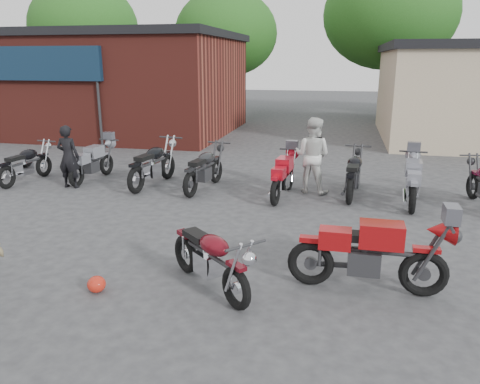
% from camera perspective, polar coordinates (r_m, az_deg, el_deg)
% --- Properties ---
extents(ground, '(90.00, 90.00, 0.00)m').
position_cam_1_polar(ground, '(6.69, -5.72, -12.17)').
color(ground, '#363538').
extents(brick_building, '(12.00, 8.00, 4.00)m').
position_cam_1_polar(brick_building, '(22.46, -17.03, 12.28)').
color(brick_building, maroon).
rests_on(brick_building, ground).
extents(tree_0, '(6.56, 6.56, 8.20)m').
position_cam_1_polar(tree_0, '(31.87, -18.32, 16.82)').
color(tree_0, '#1B4E14').
rests_on(tree_0, ground).
extents(tree_1, '(5.92, 5.92, 7.40)m').
position_cam_1_polar(tree_1, '(28.46, -1.68, 16.97)').
color(tree_1, '#1B4E14').
rests_on(tree_1, ground).
extents(tree_2, '(7.04, 7.04, 8.80)m').
position_cam_1_polar(tree_2, '(27.71, 17.63, 17.76)').
color(tree_2, '#1B4E14').
rests_on(tree_2, ground).
extents(vintage_motorcycle, '(1.79, 1.71, 1.08)m').
position_cam_1_polar(vintage_motorcycle, '(6.53, -3.66, -7.60)').
color(vintage_motorcycle, '#5C0B15').
rests_on(vintage_motorcycle, ground).
extents(sportbike, '(2.11, 0.72, 1.22)m').
position_cam_1_polar(sportbike, '(6.72, 15.61, -6.85)').
color(sportbike, '#A40D10').
rests_on(sportbike, ground).
extents(helmet, '(0.29, 0.29, 0.24)m').
position_cam_1_polar(helmet, '(6.94, -17.09, -10.70)').
color(helmet, red).
rests_on(helmet, ground).
extents(person_dark, '(0.58, 0.38, 1.59)m').
position_cam_1_polar(person_dark, '(12.49, -20.20, 4.05)').
color(person_dark, black).
rests_on(person_dark, ground).
extents(person_light, '(1.04, 0.91, 1.83)m').
position_cam_1_polar(person_light, '(11.41, 8.80, 4.44)').
color(person_light, silver).
rests_on(person_light, ground).
extents(row_bike_0, '(0.80, 1.92, 1.09)m').
position_cam_1_polar(row_bike_0, '(13.54, -24.64, 3.36)').
color(row_bike_0, black).
rests_on(row_bike_0, ground).
extents(row_bike_1, '(0.79, 1.93, 1.09)m').
position_cam_1_polar(row_bike_1, '(13.11, -17.56, 3.71)').
color(row_bike_1, gray).
rests_on(row_bike_1, ground).
extents(row_bike_2, '(1.00, 2.23, 1.25)m').
position_cam_1_polar(row_bike_2, '(12.16, -10.55, 3.65)').
color(row_bike_2, black).
rests_on(row_bike_2, ground).
extents(row_bike_3, '(0.97, 2.10, 1.17)m').
position_cam_1_polar(row_bike_3, '(11.61, -4.36, 3.12)').
color(row_bike_3, black).
rests_on(row_bike_3, ground).
extents(row_bike_4, '(0.83, 1.97, 1.11)m').
position_cam_1_polar(row_bike_4, '(10.98, 5.30, 2.20)').
color(row_bike_4, red).
rests_on(row_bike_4, ground).
extents(row_bike_5, '(0.87, 2.09, 1.18)m').
position_cam_1_polar(row_bike_5, '(11.38, 13.71, 2.45)').
color(row_bike_5, black).
rests_on(row_bike_5, ground).
extents(row_bike_6, '(0.85, 2.06, 1.16)m').
position_cam_1_polar(row_bike_6, '(11.09, 20.30, 1.52)').
color(row_bike_6, gray).
rests_on(row_bike_6, ground).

